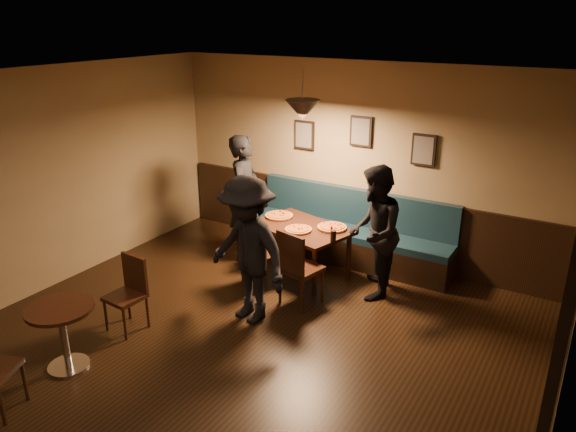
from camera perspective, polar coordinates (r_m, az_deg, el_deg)
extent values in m
plane|color=black|center=(5.66, -8.39, -16.42)|extent=(7.00, 7.00, 0.00)
plane|color=silver|center=(4.58, -10.22, 12.92)|extent=(7.00, 7.00, 0.00)
plane|color=#8C704F|center=(7.79, 7.60, 5.58)|extent=(6.00, 0.00, 6.00)
plane|color=#8C704F|center=(7.18, -27.89, 2.05)|extent=(0.00, 7.00, 7.00)
plane|color=#8C704F|center=(3.94, 27.38, -12.19)|extent=(0.00, 7.00, 7.00)
cube|color=black|center=(8.04, 7.21, -0.68)|extent=(5.88, 0.06, 1.00)
cube|color=black|center=(4.34, 27.69, -7.71)|extent=(0.06, 2.56, 1.86)
plane|color=black|center=(4.34, 27.30, -7.64)|extent=(0.00, 2.40, 2.40)
cube|color=black|center=(8.08, 1.72, 8.48)|extent=(0.32, 0.04, 0.42)
cube|color=black|center=(7.66, 7.66, 8.79)|extent=(0.32, 0.04, 0.42)
cube|color=black|center=(7.39, 14.03, 6.73)|extent=(0.32, 0.04, 0.42)
cone|color=black|center=(6.90, 1.54, 11.06)|extent=(0.44, 0.44, 0.25)
cube|color=black|center=(7.45, 1.40, -3.56)|extent=(1.46, 1.13, 0.69)
imported|color=black|center=(7.78, -4.46, 1.90)|extent=(0.60, 0.76, 1.82)
imported|color=black|center=(6.79, 9.01, -1.71)|extent=(0.86, 0.98, 1.69)
imported|color=black|center=(6.16, -4.25, -3.61)|extent=(1.24, 0.88, 1.74)
cylinder|color=orange|center=(7.64, -0.94, 0.05)|extent=(0.40, 0.40, 0.04)
cylinder|color=#C47924|center=(7.16, 1.10, -1.41)|extent=(0.44, 0.44, 0.04)
cylinder|color=orange|center=(7.25, 4.63, -1.18)|extent=(0.43, 0.43, 0.04)
cylinder|color=black|center=(6.81, 4.76, -2.13)|extent=(0.09, 0.09, 0.16)
cylinder|color=maroon|center=(7.04, 4.58, -1.44)|extent=(0.04, 0.04, 0.13)
cube|color=#1C6B23|center=(7.76, -1.11, 0.24)|extent=(0.19, 0.19, 0.01)
cube|color=#217D2C|center=(7.34, -3.67, -1.02)|extent=(0.17, 0.17, 0.01)
cube|color=#BCBDC1|center=(7.05, -0.20, -1.92)|extent=(0.18, 0.05, 0.00)
cylinder|color=#311D0D|center=(5.98, -22.40, -11.70)|extent=(0.82, 0.82, 0.70)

